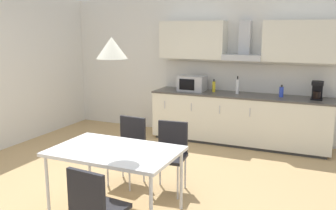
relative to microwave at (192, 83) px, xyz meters
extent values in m
cube|color=tan|center=(-0.01, -2.58, -1.04)|extent=(7.99, 8.73, 0.02)
cube|color=silver|center=(-0.01, 0.38, 0.27)|extent=(6.39, 0.10, 2.59)
cube|color=#333333|center=(0.89, 0.00, -1.00)|extent=(2.97, 0.60, 0.05)
cube|color=silver|center=(0.89, 0.00, -0.57)|extent=(3.09, 0.66, 0.81)
cube|color=#4C4742|center=(0.89, 0.00, -0.16)|extent=(3.11, 0.68, 0.03)
cube|color=silver|center=(-0.40, -0.34, -0.37)|extent=(0.01, 0.01, 0.14)
cube|color=silver|center=(0.12, -0.34, -0.37)|extent=(0.01, 0.01, 0.14)
cube|color=silver|center=(0.63, -0.34, -0.37)|extent=(0.01, 0.01, 0.14)
cube|color=silver|center=(1.15, -0.34, -0.37)|extent=(0.01, 0.01, 0.14)
cube|color=silver|center=(0.89, 0.32, 0.11)|extent=(3.09, 0.02, 0.51)
cube|color=silver|center=(-0.05, 0.16, 0.78)|extent=(1.21, 0.34, 0.68)
cube|color=silver|center=(1.83, 0.16, 0.78)|extent=(1.21, 0.34, 0.68)
cube|color=#B7BABF|center=(0.89, 0.14, 0.49)|extent=(0.67, 0.40, 0.10)
cube|color=#B7BABF|center=(0.89, 0.25, 0.81)|extent=(0.20, 0.16, 0.63)
cube|color=#ADADB2|center=(0.00, 0.00, 0.00)|extent=(0.48, 0.34, 0.28)
cube|color=black|center=(-0.04, -0.17, 0.00)|extent=(0.29, 0.01, 0.20)
cube|color=black|center=(2.14, 0.00, -0.13)|extent=(0.18, 0.18, 0.02)
cylinder|color=black|center=(2.14, -0.01, -0.06)|extent=(0.12, 0.12, 0.12)
cube|color=black|center=(2.14, 0.06, 0.01)|extent=(0.16, 0.08, 0.30)
cube|color=black|center=(2.14, -0.01, 0.13)|extent=(0.18, 0.16, 0.06)
cylinder|color=yellow|center=(0.40, 0.05, -0.04)|extent=(0.06, 0.06, 0.19)
cylinder|color=black|center=(0.40, 0.05, 0.07)|extent=(0.02, 0.02, 0.04)
cylinder|color=blue|center=(1.58, 0.03, -0.06)|extent=(0.07, 0.07, 0.17)
cylinder|color=black|center=(1.58, 0.03, 0.05)|extent=(0.03, 0.03, 0.04)
cylinder|color=white|center=(0.84, 0.02, -0.01)|extent=(0.06, 0.06, 0.26)
cylinder|color=black|center=(0.84, 0.02, 0.15)|extent=(0.02, 0.02, 0.06)
cube|color=white|center=(0.27, -3.11, -0.31)|extent=(1.36, 0.88, 0.04)
cylinder|color=silver|center=(-0.35, -3.49, -0.67)|extent=(0.04, 0.04, 0.70)
cylinder|color=silver|center=(0.89, -3.49, -0.67)|extent=(0.04, 0.04, 0.70)
cylinder|color=silver|center=(-0.35, -2.73, -0.67)|extent=(0.04, 0.04, 0.70)
cylinder|color=silver|center=(0.89, -2.73, -0.67)|extent=(0.04, 0.04, 0.70)
cube|color=black|center=(0.58, -3.85, -0.58)|extent=(0.43, 0.43, 0.04)
cube|color=black|center=(0.56, -4.03, -0.36)|extent=(0.38, 0.07, 0.40)
cube|color=black|center=(0.58, -2.37, -0.58)|extent=(0.44, 0.44, 0.04)
cube|color=black|center=(0.56, -2.19, -0.36)|extent=(0.38, 0.08, 0.40)
cylinder|color=silver|center=(0.76, -2.52, -0.81)|extent=(0.02, 0.02, 0.43)
cylinder|color=silver|center=(0.43, -2.56, -0.81)|extent=(0.02, 0.02, 0.43)
cylinder|color=silver|center=(0.73, -2.19, -0.81)|extent=(0.02, 0.02, 0.43)
cylinder|color=silver|center=(0.39, -2.22, -0.81)|extent=(0.02, 0.02, 0.43)
cube|color=black|center=(-0.04, -2.37, -0.58)|extent=(0.43, 0.43, 0.04)
cube|color=black|center=(-0.02, -2.19, -0.36)|extent=(0.38, 0.07, 0.40)
cylinder|color=silver|center=(0.12, -2.56, -0.81)|extent=(0.02, 0.02, 0.43)
cylinder|color=silver|center=(-0.22, -2.53, -0.81)|extent=(0.02, 0.02, 0.43)
cylinder|color=silver|center=(0.15, -2.22, -0.81)|extent=(0.02, 0.02, 0.43)
cylinder|color=silver|center=(-0.19, -2.19, -0.81)|extent=(0.02, 0.02, 0.43)
cone|color=silver|center=(0.27, -3.11, 0.80)|extent=(0.32, 0.32, 0.22)
camera|label=1|loc=(2.36, -6.39, 0.99)|focal=40.00mm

